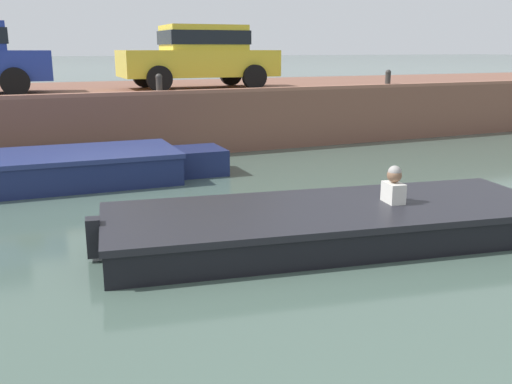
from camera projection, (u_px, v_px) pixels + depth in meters
The scene contains 8 objects.
ground_plane at pixel (199, 246), 7.04m from camera, with size 400.00×400.00×0.00m, color #42564C.
far_quay_wall at pixel (91, 115), 14.77m from camera, with size 60.00×6.00×1.39m, color brown.
far_wall_coping at pixel (108, 94), 12.04m from camera, with size 60.00×0.24×0.08m, color #925F4C.
boat_moored_central_navy at pixel (47, 169), 10.11m from camera, with size 6.10×2.09×0.57m.
motorboat_passing at pixel (351, 222), 7.28m from camera, with size 6.92×2.80×0.92m.
car_centre_yellow at pixel (200, 54), 14.26m from camera, with size 3.87×1.99×1.54m.
mooring_bollard_mid at pixel (159, 83), 12.55m from camera, with size 0.15×0.15×0.45m.
mooring_bollard_east at pixel (388, 78), 14.94m from camera, with size 0.15×0.15×0.45m.
Camera 1 is at (-2.03, -0.48, 2.36)m, focal length 40.00 mm.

